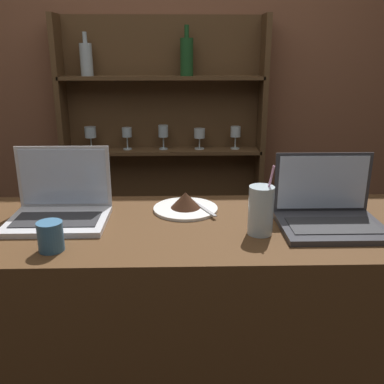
{
  "coord_description": "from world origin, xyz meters",
  "views": [
    {
      "loc": [
        0.11,
        -0.99,
        1.51
      ],
      "look_at": [
        0.15,
        0.32,
        1.08
      ],
      "focal_mm": 40.0,
      "sensor_mm": 36.0,
      "label": 1
    }
  ],
  "objects_px": {
    "laptop_near": "(60,205)",
    "water_glass": "(261,210)",
    "cake_plate": "(186,204)",
    "coffee_cup": "(51,236)",
    "laptop_far": "(329,212)"
  },
  "relations": [
    {
      "from": "laptop_near",
      "to": "water_glass",
      "type": "bearing_deg",
      "value": -11.78
    },
    {
      "from": "cake_plate",
      "to": "water_glass",
      "type": "xyz_separation_m",
      "value": [
        0.22,
        -0.21,
        0.05
      ]
    },
    {
      "from": "laptop_near",
      "to": "water_glass",
      "type": "relative_size",
      "value": 1.47
    },
    {
      "from": "cake_plate",
      "to": "coffee_cup",
      "type": "height_order",
      "value": "coffee_cup"
    },
    {
      "from": "laptop_far",
      "to": "laptop_near",
      "type": "bearing_deg",
      "value": 175.3
    },
    {
      "from": "laptop_far",
      "to": "cake_plate",
      "type": "xyz_separation_m",
      "value": [
        -0.45,
        0.15,
        -0.02
      ]
    },
    {
      "from": "laptop_near",
      "to": "water_glass",
      "type": "distance_m",
      "value": 0.65
    },
    {
      "from": "water_glass",
      "to": "cake_plate",
      "type": "bearing_deg",
      "value": 137.05
    },
    {
      "from": "cake_plate",
      "to": "coffee_cup",
      "type": "distance_m",
      "value": 0.49
    },
    {
      "from": "cake_plate",
      "to": "coffee_cup",
      "type": "bearing_deg",
      "value": -140.7
    },
    {
      "from": "water_glass",
      "to": "coffee_cup",
      "type": "bearing_deg",
      "value": -170.47
    },
    {
      "from": "laptop_near",
      "to": "coffee_cup",
      "type": "xyz_separation_m",
      "value": [
        0.04,
        -0.23,
        -0.01
      ]
    },
    {
      "from": "cake_plate",
      "to": "coffee_cup",
      "type": "relative_size",
      "value": 2.67
    },
    {
      "from": "coffee_cup",
      "to": "water_glass",
      "type": "bearing_deg",
      "value": 9.53
    },
    {
      "from": "laptop_near",
      "to": "coffee_cup",
      "type": "relative_size",
      "value": 3.72
    }
  ]
}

